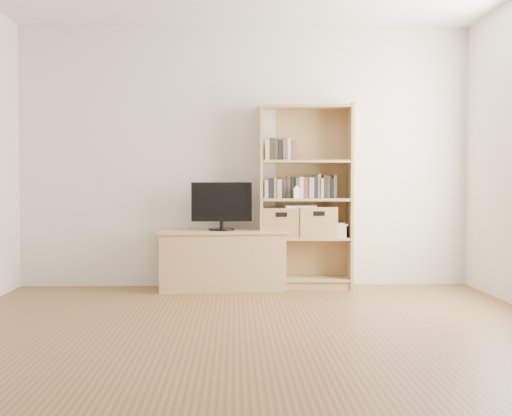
{
  "coord_description": "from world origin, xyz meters",
  "views": [
    {
      "loc": [
        -0.11,
        -3.95,
        1.03
      ],
      "look_at": [
        0.09,
        1.9,
        0.81
      ],
      "focal_mm": 45.0,
      "sensor_mm": 36.0,
      "label": 1
    }
  ],
  "objects_px": {
    "basket_right": "(317,222)",
    "bookshelf": "(306,196)",
    "tv_stand": "(222,261)",
    "television": "(222,207)",
    "basket_left": "(281,222)",
    "baby_monitor": "(296,193)",
    "laptop": "(300,207)"
  },
  "relations": [
    {
      "from": "television",
      "to": "laptop",
      "type": "bearing_deg",
      "value": 0.69
    },
    {
      "from": "basket_left",
      "to": "basket_right",
      "type": "distance_m",
      "value": 0.35
    },
    {
      "from": "television",
      "to": "basket_right",
      "type": "height_order",
      "value": "television"
    },
    {
      "from": "tv_stand",
      "to": "television",
      "type": "xyz_separation_m",
      "value": [
        0.0,
        0.0,
        0.53
      ]
    },
    {
      "from": "tv_stand",
      "to": "bookshelf",
      "type": "relative_size",
      "value": 0.66
    },
    {
      "from": "baby_monitor",
      "to": "laptop",
      "type": "bearing_deg",
      "value": 50.55
    },
    {
      "from": "tv_stand",
      "to": "laptop",
      "type": "bearing_deg",
      "value": -1.83
    },
    {
      "from": "basket_left",
      "to": "baby_monitor",
      "type": "bearing_deg",
      "value": -32.51
    },
    {
      "from": "bookshelf",
      "to": "laptop",
      "type": "xyz_separation_m",
      "value": [
        -0.06,
        -0.02,
        -0.1
      ]
    },
    {
      "from": "baby_monitor",
      "to": "basket_right",
      "type": "bearing_deg",
      "value": 10.76
    },
    {
      "from": "television",
      "to": "basket_left",
      "type": "bearing_deg",
      "value": 3.93
    },
    {
      "from": "laptop",
      "to": "bookshelf",
      "type": "bearing_deg",
      "value": 12.81
    },
    {
      "from": "baby_monitor",
      "to": "basket_left",
      "type": "height_order",
      "value": "baby_monitor"
    },
    {
      "from": "basket_left",
      "to": "basket_right",
      "type": "relative_size",
      "value": 0.96
    },
    {
      "from": "laptop",
      "to": "tv_stand",
      "type": "bearing_deg",
      "value": -179.77
    },
    {
      "from": "tv_stand",
      "to": "basket_left",
      "type": "relative_size",
      "value": 3.44
    },
    {
      "from": "tv_stand",
      "to": "laptop",
      "type": "height_order",
      "value": "laptop"
    },
    {
      "from": "tv_stand",
      "to": "television",
      "type": "height_order",
      "value": "television"
    },
    {
      "from": "tv_stand",
      "to": "bookshelf",
      "type": "height_order",
      "value": "bookshelf"
    },
    {
      "from": "baby_monitor",
      "to": "basket_left",
      "type": "relative_size",
      "value": 0.28
    },
    {
      "from": "bookshelf",
      "to": "basket_left",
      "type": "height_order",
      "value": "bookshelf"
    },
    {
      "from": "basket_right",
      "to": "baby_monitor",
      "type": "bearing_deg",
      "value": -157.93
    },
    {
      "from": "bookshelf",
      "to": "television",
      "type": "bearing_deg",
      "value": -173.23
    },
    {
      "from": "basket_right",
      "to": "bookshelf",
      "type": "bearing_deg",
      "value": 175.12
    },
    {
      "from": "basket_left",
      "to": "television",
      "type": "bearing_deg",
      "value": -169.31
    },
    {
      "from": "tv_stand",
      "to": "television",
      "type": "distance_m",
      "value": 0.53
    },
    {
      "from": "baby_monitor",
      "to": "basket_right",
      "type": "distance_m",
      "value": 0.37
    },
    {
      "from": "television",
      "to": "laptop",
      "type": "xyz_separation_m",
      "value": [
        0.77,
        0.05,
        -0.0
      ]
    },
    {
      "from": "television",
      "to": "basket_right",
      "type": "xyz_separation_m",
      "value": [
        0.94,
        0.05,
        -0.15
      ]
    },
    {
      "from": "bookshelf",
      "to": "laptop",
      "type": "bearing_deg",
      "value": -161.63
    },
    {
      "from": "tv_stand",
      "to": "laptop",
      "type": "distance_m",
      "value": 0.93
    },
    {
      "from": "tv_stand",
      "to": "basket_right",
      "type": "height_order",
      "value": "basket_right"
    }
  ]
}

